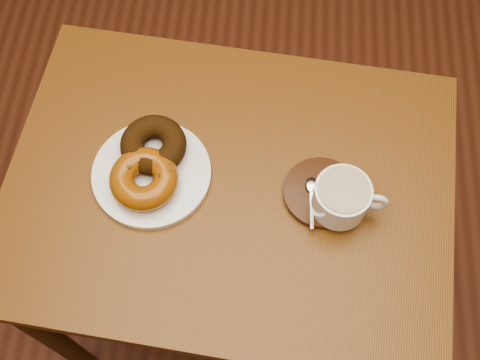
# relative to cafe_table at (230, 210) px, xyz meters

# --- Properties ---
(ground) EXTENTS (6.00, 6.00, 0.00)m
(ground) POSITION_rel_cafe_table_xyz_m (0.06, -0.03, -0.62)
(ground) COLOR brown
(ground) RESTS_ON ground
(cafe_table) EXTENTS (0.84, 0.66, 0.74)m
(cafe_table) POSITION_rel_cafe_table_xyz_m (0.00, 0.00, 0.00)
(cafe_table) COLOR brown
(cafe_table) RESTS_ON ground
(donut_plate) EXTENTS (0.27, 0.27, 0.01)m
(donut_plate) POSITION_rel_cafe_table_xyz_m (-0.14, 0.01, 0.12)
(donut_plate) COLOR white
(donut_plate) RESTS_ON cafe_table
(donut_cinnamon) EXTENTS (0.13, 0.13, 0.04)m
(donut_cinnamon) POSITION_rel_cafe_table_xyz_m (-0.14, 0.05, 0.15)
(donut_cinnamon) COLOR #311C09
(donut_cinnamon) RESTS_ON donut_plate
(donut_caramel) EXTENTS (0.13, 0.13, 0.04)m
(donut_caramel) POSITION_rel_cafe_table_xyz_m (-0.14, -0.02, 0.15)
(donut_caramel) COLOR #985110
(donut_caramel) RESTS_ON donut_plate
(saucer) EXTENTS (0.16, 0.16, 0.01)m
(saucer) POSITION_rel_cafe_table_xyz_m (0.16, -0.01, 0.12)
(saucer) COLOR #331707
(saucer) RESTS_ON cafe_table
(coffee_cup) EXTENTS (0.13, 0.10, 0.07)m
(coffee_cup) POSITION_rel_cafe_table_xyz_m (0.19, -0.03, 0.17)
(coffee_cup) COLOR white
(coffee_cup) RESTS_ON saucer
(teaspoon) EXTENTS (0.02, 0.10, 0.01)m
(teaspoon) POSITION_rel_cafe_table_xyz_m (0.14, -0.01, 0.14)
(teaspoon) COLOR silver
(teaspoon) RESTS_ON saucer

